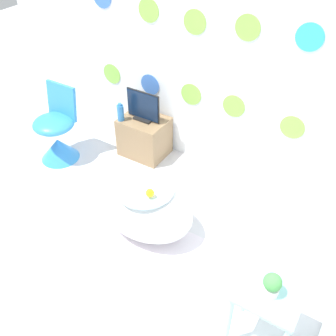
# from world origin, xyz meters

# --- Properties ---
(ground_plane) EXTENTS (12.00, 12.00, 0.00)m
(ground_plane) POSITION_xyz_m (0.00, 0.00, 0.00)
(ground_plane) COLOR silver
(wall_back_dotted) EXTENTS (4.69, 0.05, 2.60)m
(wall_back_dotted) POSITION_xyz_m (0.00, 2.18, 1.30)
(wall_back_dotted) COLOR white
(wall_back_dotted) RESTS_ON ground_plane
(rug) EXTENTS (1.30, 0.70, 0.01)m
(rug) POSITION_xyz_m (0.25, 0.79, 0.00)
(rug) COLOR silver
(rug) RESTS_ON ground_plane
(bathtub) EXTENTS (0.87, 0.61, 0.50)m
(bathtub) POSITION_xyz_m (0.23, 0.98, 0.25)
(bathtub) COLOR white
(bathtub) RESTS_ON ground_plane
(rubber_duck) EXTENTS (0.07, 0.08, 0.08)m
(rubber_duck) POSITION_xyz_m (0.33, 0.91, 0.54)
(rubber_duck) COLOR yellow
(rubber_duck) RESTS_ON bathtub
(chair) EXTENTS (0.44, 0.44, 0.83)m
(chair) POSITION_xyz_m (-1.19, 1.37, 0.28)
(chair) COLOR #338CE0
(chair) RESTS_ON ground_plane
(tv_cabinet) EXTENTS (0.50, 0.40, 0.44)m
(tv_cabinet) POSITION_xyz_m (-0.43, 1.93, 0.22)
(tv_cabinet) COLOR #8E704C
(tv_cabinet) RESTS_ON ground_plane
(tv) EXTENTS (0.39, 0.12, 0.33)m
(tv) POSITION_xyz_m (-0.43, 1.93, 0.59)
(tv) COLOR black
(tv) RESTS_ON tv_cabinet
(vase) EXTENTS (0.07, 0.07, 0.20)m
(vase) POSITION_xyz_m (-0.63, 1.79, 0.54)
(vase) COLOR #2D72B7
(vase) RESTS_ON tv_cabinet
(side_table) EXTENTS (0.41, 0.34, 0.54)m
(side_table) POSITION_xyz_m (1.48, 0.53, 0.42)
(side_table) COLOR #99E0D8
(side_table) RESTS_ON ground_plane
(potted_plant_left) EXTENTS (0.12, 0.12, 0.18)m
(potted_plant_left) POSITION_xyz_m (1.48, 0.53, 0.63)
(potted_plant_left) COLOR white
(potted_plant_left) RESTS_ON side_table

